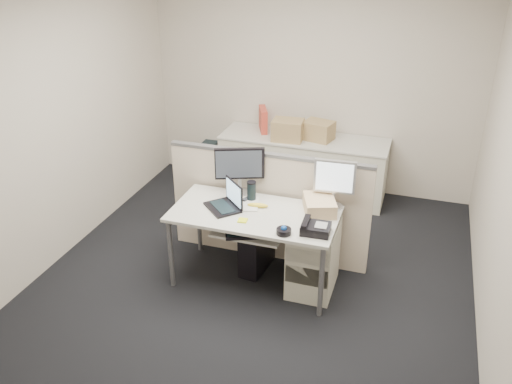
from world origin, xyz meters
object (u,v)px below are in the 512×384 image
(desk, at_px, (254,219))
(desk_phone, at_px, (316,229))
(monitor_main, at_px, (240,171))
(laptop, at_px, (222,197))

(desk, bearing_deg, desk_phone, -16.70)
(monitor_main, distance_m, laptop, 0.36)
(desk, height_order, laptop, laptop)
(desk, bearing_deg, monitor_main, 128.00)
(desk, relative_size, monitor_main, 3.21)
(desk, distance_m, monitor_main, 0.50)
(monitor_main, height_order, laptop, monitor_main)
(desk, distance_m, desk_phone, 0.63)
(monitor_main, relative_size, desk_phone, 1.94)
(desk, height_order, desk_phone, desk_phone)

